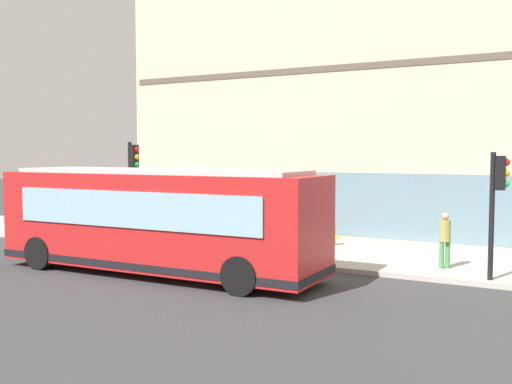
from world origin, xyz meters
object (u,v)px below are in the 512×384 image
city_bus_nearside (157,221)px  pedestrian_walking_along_curb (445,237)px  traffic_light_down_block (133,173)px  newspaper_vending_box (235,228)px  pedestrian_near_building_entrance (301,219)px  traffic_light_near_corner (498,191)px  fire_hydrant (333,235)px

city_bus_nearside → pedestrian_walking_along_curb: 8.44m
traffic_light_down_block → newspaper_vending_box: (2.83, -2.69, -2.19)m
pedestrian_near_building_entrance → newspaper_vending_box: 3.13m
newspaper_vending_box → pedestrian_near_building_entrance: bearing=-98.0°
traffic_light_near_corner → newspaper_vending_box: 10.47m
traffic_light_down_block → pedestrian_walking_along_curb: 11.20m
traffic_light_near_corner → pedestrian_near_building_entrance: size_ratio=1.94×
traffic_light_near_corner → fire_hydrant: bearing=59.8°
fire_hydrant → traffic_light_down_block: bearing=116.6°
fire_hydrant → pedestrian_walking_along_curb: pedestrian_walking_along_curb is taller
city_bus_nearside → traffic_light_down_block: size_ratio=2.66×
traffic_light_near_corner → pedestrian_walking_along_curb: traffic_light_near_corner is taller
pedestrian_walking_along_curb → traffic_light_down_block: bearing=94.6°
fire_hydrant → pedestrian_walking_along_curb: size_ratio=0.45×
city_bus_nearside → newspaper_vending_box: bearing=9.2°
traffic_light_down_block → fire_hydrant: (3.30, -6.60, -2.28)m
traffic_light_down_block → city_bus_nearside: bearing=-131.2°
newspaper_vending_box → city_bus_nearside: bearing=-170.8°
traffic_light_near_corner → pedestrian_near_building_entrance: 7.39m
traffic_light_near_corner → pedestrian_walking_along_curb: bearing=55.6°
fire_hydrant → city_bus_nearside: bearing=155.8°
traffic_light_down_block → pedestrian_walking_along_curb: size_ratio=2.31×
traffic_light_down_block → pedestrian_walking_along_curb: bearing=-85.4°
traffic_light_near_corner → fire_hydrant: (3.46, 5.94, -2.02)m
traffic_light_near_corner → city_bus_nearside: bearing=109.1°
city_bus_nearside → pedestrian_near_building_entrance: 6.00m
pedestrian_near_building_entrance → pedestrian_walking_along_curb: 5.50m
fire_hydrant → newspaper_vending_box: bearing=97.0°
pedestrian_walking_along_curb → city_bus_nearside: bearing=119.1°
pedestrian_near_building_entrance → newspaper_vending_box: bearing=82.0°
city_bus_nearside → newspaper_vending_box: city_bus_nearside is taller
fire_hydrant → pedestrian_walking_along_curb: (-2.43, -4.43, 0.58)m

